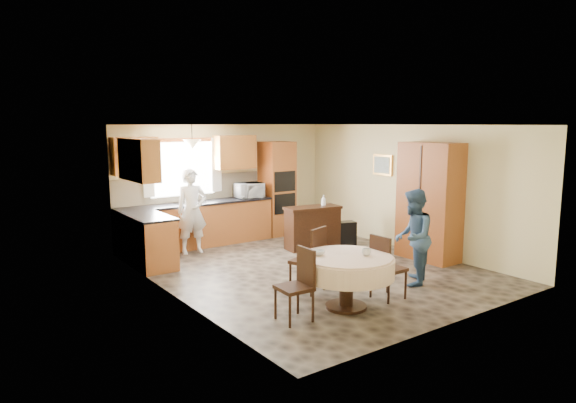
{
  "coord_description": "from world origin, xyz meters",
  "views": [
    {
      "loc": [
        -5.38,
        -6.84,
        2.53
      ],
      "look_at": [
        -0.26,
        0.3,
        1.18
      ],
      "focal_mm": 32.0,
      "sensor_mm": 36.0,
      "label": 1
    }
  ],
  "objects_px": {
    "oven_tower": "(277,188)",
    "person_sink": "(192,211)",
    "cupboard": "(430,202)",
    "chair_left": "(299,281)",
    "dining_table": "(347,267)",
    "sideboard": "(312,229)",
    "person_dining": "(413,237)",
    "chair_right": "(385,264)",
    "chair_back": "(312,256)"
  },
  "relations": [
    {
      "from": "cupboard",
      "to": "dining_table",
      "type": "xyz_separation_m",
      "value": [
        -2.98,
        -1.04,
        -0.52
      ]
    },
    {
      "from": "cupboard",
      "to": "chair_right",
      "type": "height_order",
      "value": "cupboard"
    },
    {
      "from": "chair_left",
      "to": "chair_right",
      "type": "relative_size",
      "value": 0.99
    },
    {
      "from": "chair_left",
      "to": "chair_right",
      "type": "distance_m",
      "value": 1.47
    },
    {
      "from": "sideboard",
      "to": "chair_back",
      "type": "relative_size",
      "value": 1.14
    },
    {
      "from": "oven_tower",
      "to": "chair_right",
      "type": "xyz_separation_m",
      "value": [
        -1.23,
        -4.54,
        -0.54
      ]
    },
    {
      "from": "chair_back",
      "to": "person_sink",
      "type": "xyz_separation_m",
      "value": [
        -0.44,
        3.23,
        0.28
      ]
    },
    {
      "from": "person_sink",
      "to": "chair_left",
      "type": "bearing_deg",
      "value": -88.59
    },
    {
      "from": "dining_table",
      "to": "chair_back",
      "type": "bearing_deg",
      "value": 87.56
    },
    {
      "from": "chair_right",
      "to": "person_dining",
      "type": "distance_m",
      "value": 0.95
    },
    {
      "from": "cupboard",
      "to": "chair_back",
      "type": "height_order",
      "value": "cupboard"
    },
    {
      "from": "oven_tower",
      "to": "chair_back",
      "type": "bearing_deg",
      "value": -117.11
    },
    {
      "from": "sideboard",
      "to": "chair_left",
      "type": "xyz_separation_m",
      "value": [
        -2.52,
        -2.9,
        0.11
      ]
    },
    {
      "from": "cupboard",
      "to": "person_sink",
      "type": "relative_size",
      "value": 1.31
    },
    {
      "from": "person_sink",
      "to": "cupboard",
      "type": "bearing_deg",
      "value": -34.64
    },
    {
      "from": "chair_left",
      "to": "dining_table",
      "type": "bearing_deg",
      "value": 90.24
    },
    {
      "from": "dining_table",
      "to": "oven_tower",
      "type": "bearing_deg",
      "value": 66.85
    },
    {
      "from": "cupboard",
      "to": "chair_back",
      "type": "xyz_separation_m",
      "value": [
        -2.95,
        -0.23,
        -0.54
      ]
    },
    {
      "from": "dining_table",
      "to": "chair_left",
      "type": "xyz_separation_m",
      "value": [
        -0.78,
        0.04,
        -0.06
      ]
    },
    {
      "from": "sideboard",
      "to": "person_sink",
      "type": "distance_m",
      "value": 2.44
    },
    {
      "from": "cupboard",
      "to": "chair_right",
      "type": "xyz_separation_m",
      "value": [
        -2.3,
        -1.1,
        -0.57
      ]
    },
    {
      "from": "dining_table",
      "to": "person_sink",
      "type": "xyz_separation_m",
      "value": [
        -0.4,
        4.03,
        0.26
      ]
    },
    {
      "from": "sideboard",
      "to": "person_dining",
      "type": "distance_m",
      "value": 2.78
    },
    {
      "from": "oven_tower",
      "to": "person_sink",
      "type": "distance_m",
      "value": 2.37
    },
    {
      "from": "oven_tower",
      "to": "sideboard",
      "type": "height_order",
      "value": "oven_tower"
    },
    {
      "from": "chair_left",
      "to": "chair_back",
      "type": "height_order",
      "value": "chair_back"
    },
    {
      "from": "person_sink",
      "to": "sideboard",
      "type": "bearing_deg",
      "value": -20.15
    },
    {
      "from": "cupboard",
      "to": "person_dining",
      "type": "relative_size",
      "value": 1.44
    },
    {
      "from": "chair_left",
      "to": "person_dining",
      "type": "bearing_deg",
      "value": 96.9
    },
    {
      "from": "oven_tower",
      "to": "sideboard",
      "type": "bearing_deg",
      "value": -96.66
    },
    {
      "from": "oven_tower",
      "to": "chair_right",
      "type": "relative_size",
      "value": 2.24
    },
    {
      "from": "oven_tower",
      "to": "chair_back",
      "type": "xyz_separation_m",
      "value": [
        -1.88,
        -3.67,
        -0.51
      ]
    },
    {
      "from": "chair_right",
      "to": "person_sink",
      "type": "height_order",
      "value": "person_sink"
    },
    {
      "from": "chair_right",
      "to": "person_dining",
      "type": "xyz_separation_m",
      "value": [
        0.88,
        0.25,
        0.24
      ]
    },
    {
      "from": "sideboard",
      "to": "cupboard",
      "type": "bearing_deg",
      "value": -47.98
    },
    {
      "from": "cupboard",
      "to": "chair_left",
      "type": "height_order",
      "value": "cupboard"
    },
    {
      "from": "oven_tower",
      "to": "chair_left",
      "type": "bearing_deg",
      "value": -121.29
    },
    {
      "from": "chair_left",
      "to": "sideboard",
      "type": "bearing_deg",
      "value": 142.31
    },
    {
      "from": "chair_left",
      "to": "person_dining",
      "type": "distance_m",
      "value": 2.36
    },
    {
      "from": "cupboard",
      "to": "person_sink",
      "type": "xyz_separation_m",
      "value": [
        -3.39,
        2.99,
        -0.26
      ]
    },
    {
      "from": "sideboard",
      "to": "chair_back",
      "type": "distance_m",
      "value": 2.74
    },
    {
      "from": "oven_tower",
      "to": "sideboard",
      "type": "xyz_separation_m",
      "value": [
        -0.18,
        -1.53,
        -0.65
      ]
    },
    {
      "from": "oven_tower",
      "to": "chair_back",
      "type": "distance_m",
      "value": 4.16
    },
    {
      "from": "person_sink",
      "to": "person_dining",
      "type": "bearing_deg",
      "value": -56.04
    },
    {
      "from": "person_dining",
      "to": "person_sink",
      "type": "bearing_deg",
      "value": -98.65
    },
    {
      "from": "dining_table",
      "to": "chair_left",
      "type": "distance_m",
      "value": 0.78
    },
    {
      "from": "oven_tower",
      "to": "person_sink",
      "type": "xyz_separation_m",
      "value": [
        -2.32,
        -0.45,
        -0.23
      ]
    },
    {
      "from": "oven_tower",
      "to": "chair_back",
      "type": "height_order",
      "value": "oven_tower"
    },
    {
      "from": "cupboard",
      "to": "chair_left",
      "type": "xyz_separation_m",
      "value": [
        -3.77,
        -1.0,
        -0.57
      ]
    },
    {
      "from": "person_sink",
      "to": "chair_right",
      "type": "bearing_deg",
      "value": -68.3
    }
  ]
}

